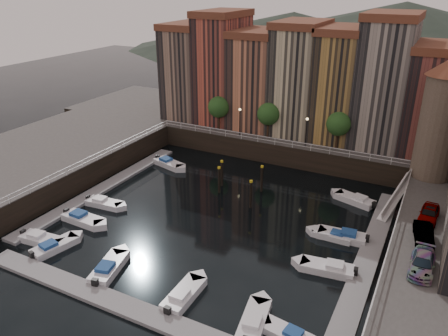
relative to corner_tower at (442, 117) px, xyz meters
The scene contains 30 objects.
ground 26.72m from the corner_tower, 144.06° to the right, with size 200.00×200.00×0.00m, color black.
quay_far 24.65m from the corner_tower, 150.10° to the left, with size 80.00×20.00×3.00m, color black.
quay_left 51.50m from the corner_tower, 161.03° to the right, with size 20.00×36.00×3.00m, color black.
dock_left 40.63m from the corner_tower, 156.82° to the right, with size 2.00×28.00×0.35m, color gray.
dock_right 18.84m from the corner_tower, 103.78° to the right, with size 2.00×28.00×0.35m, color gray.
dock_near 38.63m from the corner_tower, 122.41° to the right, with size 30.00×2.00×0.35m, color gray.
mountains 97.26m from the corner_tower, 100.84° to the left, with size 145.00×100.00×18.00m.
far_terrace 18.98m from the corner_tower, 151.66° to the left, with size 48.70×10.30×17.50m.
corner_tower is the anchor object (origin of this frame).
promenade_trees 21.95m from the corner_tower, behind, with size 21.20×3.20×5.20m.
street_lamps 21.60m from the corner_tower, behind, with size 10.36×0.36×4.18m.
railings 23.10m from the corner_tower, 154.32° to the right, with size 36.08×34.04×0.52m.
gangway 9.86m from the corner_tower, 122.80° to the right, with size 2.78×8.32×3.73m.
mooring_pilings 24.07m from the corner_tower, 156.12° to the right, with size 5.98×4.81×3.78m.
boat_left_0 44.62m from the corner_tower, 140.25° to the right, with size 4.90×2.17×1.11m.
boat_left_1 41.06m from the corner_tower, 144.90° to the right, with size 5.24×2.09×1.19m.
boat_left_2 39.45m from the corner_tower, 150.16° to the right, with size 4.74×2.07×1.07m.
boat_left_4 34.92m from the corner_tower, behind, with size 5.25×3.04×1.18m.
boat_right_0 31.03m from the corner_tower, 104.23° to the right, with size 4.37×2.13×0.98m.
boat_right_1 22.70m from the corner_tower, 108.90° to the right, with size 5.14×2.41×1.16m.
boat_right_2 18.54m from the corner_tower, 119.27° to the right, with size 4.21×1.54×0.97m.
boat_right_3 17.91m from the corner_tower, 116.64° to the right, with size 5.09×2.26×1.15m.
boat_right_4 13.13m from the corner_tower, 146.38° to the right, with size 5.05×3.09×1.13m.
boat_near_0 43.25m from the corner_tower, 138.02° to the right, with size 2.69×4.92×1.10m.
boat_near_1 38.62m from the corner_tower, 130.46° to the right, with size 2.97×5.28×1.18m.
boat_near_2 34.22m from the corner_tower, 119.85° to the right, with size 1.88×5.01×1.15m.
boat_near_3 31.76m from the corner_tower, 109.23° to the right, with size 2.55×5.06×1.14m.
car_a 12.95m from the corner_tower, 87.05° to the right, with size 1.64×4.07×1.39m, color gray.
car_b 16.72m from the corner_tower, 88.44° to the right, with size 1.42×4.08×1.34m, color gray.
car_c 21.03m from the corner_tower, 88.06° to the right, with size 1.82×4.48×1.30m, color gray.
Camera 1 is at (19.82, -37.94, 24.35)m, focal length 35.00 mm.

